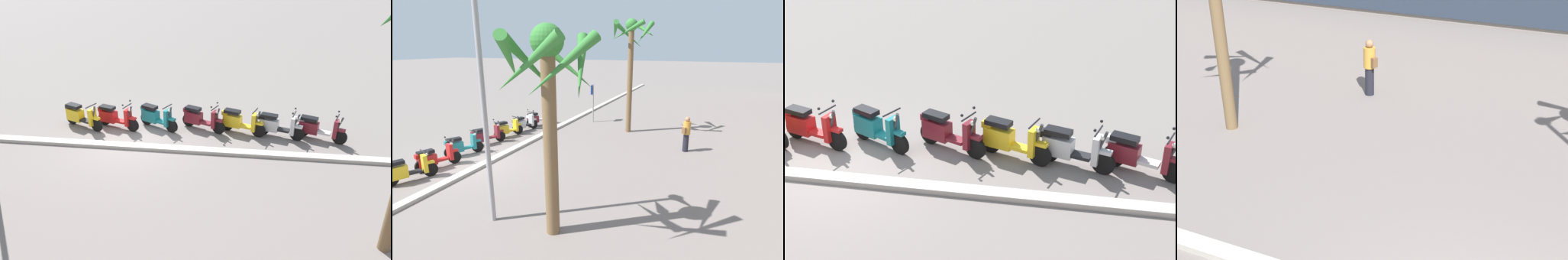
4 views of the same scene
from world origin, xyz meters
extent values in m
plane|color=slate|center=(0.00, 0.00, 0.00)|extent=(200.00, 200.00, 0.00)
cube|color=#ADA89E|center=(0.00, 0.52, 0.06)|extent=(60.00, 0.36, 0.12)
cylinder|color=black|center=(-7.45, -0.67, 0.26)|extent=(0.52, 0.28, 0.52)
cylinder|color=black|center=(-6.20, -1.15, 0.26)|extent=(0.52, 0.28, 0.52)
cube|color=silver|center=(-6.88, -0.89, 0.32)|extent=(0.66, 0.48, 0.08)
cube|color=maroon|center=(-6.41, -1.07, 0.42)|extent=(0.75, 0.55, 0.42)
cube|color=black|center=(-6.39, -1.08, 0.76)|extent=(0.67, 0.50, 0.12)
cube|color=maroon|center=(-7.29, -0.73, 0.55)|extent=(0.25, 0.37, 0.66)
cylinder|color=#333338|center=(-7.36, -0.70, 0.70)|extent=(0.29, 0.17, 0.69)
cylinder|color=black|center=(-7.29, -0.73, 1.02)|extent=(0.24, 0.54, 0.04)
sphere|color=white|center=(-7.38, -0.70, 0.88)|extent=(0.12, 0.12, 0.12)
cube|color=silver|center=(-6.13, -1.18, 0.66)|extent=(0.30, 0.27, 0.16)
sphere|color=black|center=(-7.35, -0.96, 1.14)|extent=(0.07, 0.07, 0.07)
sphere|color=black|center=(-7.18, -0.52, 1.14)|extent=(0.07, 0.07, 0.07)
cylinder|color=black|center=(-5.97, -0.76, 0.26)|extent=(0.53, 0.25, 0.52)
cylinder|color=black|center=(-4.75, -1.14, 0.26)|extent=(0.53, 0.25, 0.52)
cube|color=black|center=(-5.41, -0.94, 0.32)|extent=(0.66, 0.44, 0.08)
cube|color=silver|center=(-4.96, -1.08, 0.43)|extent=(0.74, 0.51, 0.44)
cube|color=black|center=(-4.94, -1.08, 0.79)|extent=(0.66, 0.46, 0.12)
cube|color=silver|center=(-5.80, -0.82, 0.55)|extent=(0.23, 0.37, 0.66)
cube|color=silver|center=(-5.97, -0.76, 0.55)|extent=(0.35, 0.25, 0.08)
cylinder|color=#333338|center=(-5.87, -0.79, 0.70)|extent=(0.29, 0.15, 0.69)
cylinder|color=black|center=(-5.80, -0.82, 1.02)|extent=(0.20, 0.55, 0.04)
sphere|color=white|center=(-5.89, -0.79, 0.88)|extent=(0.12, 0.12, 0.12)
cube|color=black|center=(-4.67, -1.16, 0.69)|extent=(0.29, 0.26, 0.16)
sphere|color=black|center=(-5.85, -1.05, 1.14)|extent=(0.07, 0.07, 0.07)
sphere|color=black|center=(-5.71, -0.59, 1.14)|extent=(0.07, 0.07, 0.07)
cylinder|color=black|center=(-4.57, -0.88, 0.26)|extent=(0.52, 0.27, 0.52)
cylinder|color=black|center=(-3.38, -1.31, 0.26)|extent=(0.52, 0.27, 0.52)
cube|color=gold|center=(-4.02, -1.08, 0.32)|extent=(0.66, 0.47, 0.08)
cube|color=gold|center=(-3.58, -1.24, 0.45)|extent=(0.75, 0.53, 0.46)
cube|color=black|center=(-3.57, -1.24, 0.82)|extent=(0.67, 0.49, 0.12)
cube|color=gold|center=(-4.40, -0.94, 0.55)|extent=(0.25, 0.37, 0.66)
cube|color=gold|center=(-4.57, -0.88, 0.55)|extent=(0.36, 0.26, 0.08)
cylinder|color=#333338|center=(-4.48, -0.91, 0.70)|extent=(0.29, 0.16, 0.69)
cylinder|color=black|center=(-4.40, -0.94, 1.02)|extent=(0.23, 0.54, 0.04)
sphere|color=white|center=(-4.50, -0.91, 0.88)|extent=(0.12, 0.12, 0.12)
cube|color=gold|center=(-3.30, -1.34, 0.72)|extent=(0.29, 0.27, 0.16)
cylinder|color=black|center=(-3.08, -0.96, 0.26)|extent=(0.52, 0.30, 0.52)
cylinder|color=black|center=(-1.87, -1.48, 0.26)|extent=(0.52, 0.30, 0.52)
cube|color=maroon|center=(-2.52, -1.20, 0.32)|extent=(0.66, 0.50, 0.08)
cube|color=maroon|center=(-2.07, -1.39, 0.43)|extent=(0.75, 0.56, 0.44)
cube|color=black|center=(-2.05, -1.40, 0.79)|extent=(0.67, 0.51, 0.12)
cube|color=maroon|center=(-2.91, -1.03, 0.55)|extent=(0.26, 0.37, 0.66)
cube|color=maroon|center=(-3.08, -0.96, 0.55)|extent=(0.36, 0.27, 0.08)
cylinder|color=#333338|center=(-2.99, -1.00, 0.70)|extent=(0.29, 0.18, 0.69)
cylinder|color=black|center=(-2.91, -1.03, 1.02)|extent=(0.26, 0.53, 0.04)
sphere|color=white|center=(-3.01, -0.99, 0.88)|extent=(0.12, 0.12, 0.12)
cube|color=maroon|center=(-1.80, -1.51, 0.69)|extent=(0.30, 0.28, 0.16)
sphere|color=black|center=(-2.99, -1.26, 1.14)|extent=(0.07, 0.07, 0.07)
sphere|color=black|center=(-2.80, -0.82, 1.14)|extent=(0.07, 0.07, 0.07)
cylinder|color=black|center=(-1.29, -0.86, 0.26)|extent=(0.51, 0.32, 0.52)
cylinder|color=black|center=(-0.19, -1.41, 0.26)|extent=(0.51, 0.32, 0.52)
cube|color=#197075|center=(-0.79, -1.12, 0.32)|extent=(0.66, 0.52, 0.08)
cube|color=#197075|center=(-0.39, -1.32, 0.45)|extent=(0.75, 0.59, 0.45)
cube|color=black|center=(-0.37, -1.33, 0.81)|extent=(0.67, 0.54, 0.12)
cube|color=#197075|center=(-1.13, -0.94, 0.55)|extent=(0.28, 0.37, 0.66)
cube|color=#197075|center=(-1.29, -0.86, 0.55)|extent=(0.36, 0.29, 0.08)
cylinder|color=#333338|center=(-1.20, -0.91, 0.70)|extent=(0.28, 0.19, 0.69)
cylinder|color=black|center=(-1.13, -0.94, 1.02)|extent=(0.29, 0.52, 0.04)
sphere|color=white|center=(-1.22, -0.90, 0.88)|extent=(0.12, 0.12, 0.12)
cube|color=#197075|center=(-0.12, -1.45, 0.71)|extent=(0.30, 0.29, 0.16)
cylinder|color=black|center=(0.21, -0.76, 0.26)|extent=(0.53, 0.26, 0.52)
cylinder|color=black|center=(1.46, -1.18, 0.26)|extent=(0.53, 0.26, 0.52)
cube|color=red|center=(0.79, -0.96, 0.32)|extent=(0.66, 0.45, 0.08)
cube|color=red|center=(1.25, -1.11, 0.43)|extent=(0.75, 0.52, 0.44)
cube|color=black|center=(1.27, -1.12, 0.78)|extent=(0.66, 0.47, 0.12)
cube|color=red|center=(0.38, -0.82, 0.55)|extent=(0.24, 0.37, 0.66)
cube|color=red|center=(0.21, -0.76, 0.55)|extent=(0.35, 0.25, 0.08)
cylinder|color=#333338|center=(0.30, -0.80, 0.70)|extent=(0.29, 0.16, 0.69)
cylinder|color=black|center=(0.38, -0.82, 1.02)|extent=(0.21, 0.54, 0.04)
sphere|color=white|center=(0.28, -0.79, 0.88)|extent=(0.12, 0.12, 0.12)
cube|color=red|center=(1.54, -1.21, 0.68)|extent=(0.29, 0.27, 0.16)
sphere|color=black|center=(0.32, -1.05, 1.14)|extent=(0.07, 0.07, 0.07)
sphere|color=black|center=(0.47, -0.60, 1.14)|extent=(0.07, 0.07, 0.07)
camera|label=1|loc=(-3.83, 12.34, 6.72)|focal=35.99mm
camera|label=2|loc=(9.33, 9.05, 4.75)|focal=28.27mm
camera|label=3|loc=(-5.15, 10.34, 6.68)|focal=52.62mm
camera|label=4|loc=(0.76, -5.12, 6.13)|focal=49.03mm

